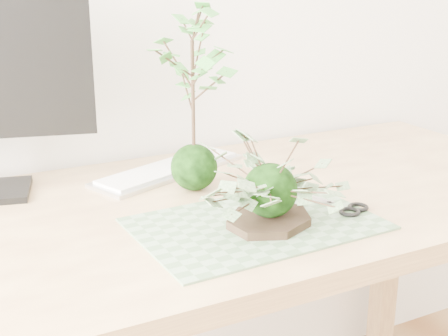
{
  "coord_description": "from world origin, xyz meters",
  "views": [
    {
      "loc": [
        -0.49,
        0.2,
        1.18
      ],
      "look_at": [
        0.0,
        1.14,
        0.84
      ],
      "focal_mm": 50.0,
      "sensor_mm": 36.0,
      "label": 1
    }
  ],
  "objects_px": {
    "ivy_kokedama": "(271,166)",
    "maple_kokedama": "(192,53)",
    "desk": "(214,243)",
    "keyboard": "(169,169)"
  },
  "relations": [
    {
      "from": "desk",
      "to": "keyboard",
      "type": "distance_m",
      "value": 0.23
    },
    {
      "from": "ivy_kokedama",
      "to": "keyboard",
      "type": "distance_m",
      "value": 0.38
    },
    {
      "from": "ivy_kokedama",
      "to": "maple_kokedama",
      "type": "height_order",
      "value": "maple_kokedama"
    },
    {
      "from": "ivy_kokedama",
      "to": "desk",
      "type": "bearing_deg",
      "value": 102.94
    },
    {
      "from": "desk",
      "to": "maple_kokedama",
      "type": "bearing_deg",
      "value": 91.87
    },
    {
      "from": "desk",
      "to": "maple_kokedama",
      "type": "relative_size",
      "value": 3.96
    },
    {
      "from": "desk",
      "to": "maple_kokedama",
      "type": "xyz_separation_m",
      "value": [
        -0.0,
        0.08,
        0.37
      ]
    },
    {
      "from": "desk",
      "to": "ivy_kokedama",
      "type": "height_order",
      "value": "ivy_kokedama"
    },
    {
      "from": "keyboard",
      "to": "maple_kokedama",
      "type": "bearing_deg",
      "value": -110.17
    },
    {
      "from": "maple_kokedama",
      "to": "keyboard",
      "type": "height_order",
      "value": "maple_kokedama"
    }
  ]
}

